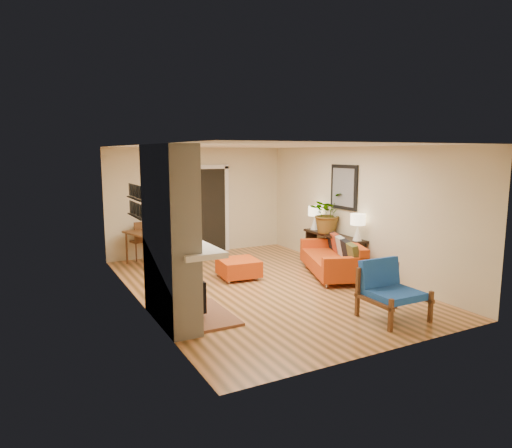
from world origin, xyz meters
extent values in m
plane|color=#D98E53|center=(0.00, 0.00, 0.00)|extent=(6.50, 6.50, 0.00)
plane|color=white|center=(0.00, 0.00, 2.60)|extent=(6.50, 6.50, 0.00)
plane|color=beige|center=(0.00, 3.25, 1.30)|extent=(4.50, 0.00, 4.50)
plane|color=beige|center=(0.00, -3.25, 1.30)|extent=(4.50, 0.00, 4.50)
plane|color=beige|center=(-2.25, 0.00, 1.30)|extent=(0.00, 6.50, 6.50)
plane|color=beige|center=(2.25, 0.00, 1.30)|extent=(0.00, 6.50, 6.50)
cube|color=black|center=(0.25, 3.22, 1.05)|extent=(0.88, 0.06, 2.10)
cube|color=white|center=(-0.24, 3.21, 1.05)|extent=(0.10, 0.08, 2.18)
cube|color=white|center=(0.74, 3.21, 1.05)|extent=(0.10, 0.08, 2.18)
cube|color=white|center=(0.25, 3.21, 2.13)|extent=(1.08, 0.08, 0.10)
cube|color=black|center=(2.22, 0.40, 1.75)|extent=(0.04, 0.85, 0.95)
cube|color=slate|center=(2.19, 0.40, 1.75)|extent=(0.01, 0.70, 0.80)
cube|color=black|center=(-2.21, 0.35, 1.42)|extent=(0.06, 0.95, 0.02)
cube|color=black|center=(-2.21, 0.35, 1.72)|extent=(0.06, 0.95, 0.02)
cube|color=white|center=(-2.04, -1.00, 1.86)|extent=(0.42, 1.50, 1.48)
cube|color=white|center=(-2.04, -1.00, 0.56)|extent=(0.42, 1.50, 1.12)
cube|color=white|center=(-1.79, -1.00, 1.12)|extent=(0.60, 1.68, 0.08)
cube|color=black|center=(-1.83, -1.00, 0.45)|extent=(0.03, 0.72, 0.78)
cube|color=brown|center=(-1.53, -1.00, 0.02)|extent=(0.75, 1.30, 0.04)
cube|color=black|center=(-1.71, -1.00, 0.34)|extent=(0.30, 0.36, 0.48)
cylinder|color=black|center=(-1.71, -1.00, 0.78)|extent=(0.10, 0.10, 0.40)
cube|color=gold|center=(-1.82, -1.00, 1.75)|extent=(0.04, 0.95, 0.95)
cube|color=silver|center=(-1.80, -1.00, 1.75)|extent=(0.01, 0.82, 0.82)
cylinder|color=silver|center=(1.02, -0.68, 0.05)|extent=(0.05, 0.05, 0.10)
cylinder|color=silver|center=(1.64, -0.92, 0.05)|extent=(0.05, 0.05, 0.10)
cylinder|color=silver|center=(1.66, 0.98, 0.05)|extent=(0.05, 0.05, 0.10)
cylinder|color=silver|center=(2.28, 0.74, 0.05)|extent=(0.05, 0.05, 0.10)
cube|color=#C24312|center=(1.65, 0.03, 0.24)|extent=(1.52, 2.18, 0.29)
cube|color=#C24312|center=(1.96, -0.09, 0.55)|extent=(0.90, 1.94, 0.33)
cube|color=#C24312|center=(1.32, -0.83, 0.48)|extent=(0.87, 0.47, 0.19)
cube|color=#C24312|center=(1.98, 0.88, 0.48)|extent=(0.87, 0.47, 0.19)
cube|color=brown|center=(1.56, -0.76, 0.59)|extent=(0.32, 0.43, 0.40)
cube|color=black|center=(1.70, -0.40, 0.59)|extent=(0.32, 0.43, 0.40)
cube|color=#AFAFAA|center=(1.84, -0.04, 0.59)|extent=(0.32, 0.43, 0.40)
cube|color=#A0381D|center=(1.96, 0.27, 0.59)|extent=(0.32, 0.43, 0.40)
cube|color=black|center=(2.10, 0.63, 0.59)|extent=(0.32, 0.43, 0.40)
cylinder|color=silver|center=(-0.47, 0.41, 0.03)|extent=(0.04, 0.04, 0.06)
cylinder|color=silver|center=(0.14, 0.35, 0.03)|extent=(0.04, 0.04, 0.06)
cylinder|color=silver|center=(-0.41, 1.01, 0.03)|extent=(0.04, 0.04, 0.06)
cylinder|color=silver|center=(0.19, 0.96, 0.03)|extent=(0.04, 0.04, 0.06)
cube|color=#C24312|center=(-0.14, 0.68, 0.22)|extent=(0.81, 0.81, 0.32)
cube|color=brown|center=(0.55, -2.44, 0.32)|extent=(0.06, 0.81, 0.05)
cube|color=brown|center=(0.54, -2.80, 0.24)|extent=(0.05, 0.05, 0.47)
cube|color=brown|center=(0.55, -2.09, 0.38)|extent=(0.05, 0.05, 0.76)
cube|color=brown|center=(1.32, -2.45, 0.32)|extent=(0.06, 0.81, 0.05)
cube|color=brown|center=(1.32, -2.81, 0.24)|extent=(0.05, 0.05, 0.47)
cube|color=brown|center=(1.33, -2.09, 0.38)|extent=(0.05, 0.05, 0.76)
cube|color=blue|center=(0.94, -2.45, 0.39)|extent=(0.72, 0.68, 0.11)
cube|color=blue|center=(0.94, -2.12, 0.65)|extent=(0.71, 0.19, 0.44)
cube|color=brown|center=(-1.47, 2.59, 0.73)|extent=(0.92, 1.13, 0.04)
cylinder|color=brown|center=(-1.63, 2.11, 0.35)|extent=(0.05, 0.05, 0.71)
cylinder|color=brown|center=(-1.09, 2.25, 0.35)|extent=(0.05, 0.05, 0.71)
cylinder|color=brown|center=(-1.85, 2.92, 0.35)|extent=(0.05, 0.05, 0.71)
cylinder|color=brown|center=(-1.32, 3.07, 0.35)|extent=(0.05, 0.05, 0.71)
cube|color=brown|center=(-1.16, 2.01, 0.44)|extent=(0.51, 0.51, 0.04)
cube|color=brown|center=(-1.21, 2.20, 0.69)|extent=(0.41, 0.15, 0.45)
cylinder|color=brown|center=(-1.28, 1.80, 0.22)|extent=(0.04, 0.04, 0.43)
cylinder|color=brown|center=(-0.96, 1.89, 0.22)|extent=(0.04, 0.04, 0.43)
cylinder|color=brown|center=(-1.37, 2.12, 0.22)|extent=(0.04, 0.04, 0.43)
cylinder|color=brown|center=(-1.04, 2.21, 0.22)|extent=(0.04, 0.04, 0.43)
cube|color=brown|center=(-1.50, 3.24, 0.44)|extent=(0.51, 0.51, 0.04)
cube|color=brown|center=(-1.45, 3.05, 0.69)|extent=(0.41, 0.15, 0.45)
cylinder|color=brown|center=(-1.61, 3.03, 0.22)|extent=(0.04, 0.04, 0.43)
cylinder|color=brown|center=(-1.29, 3.12, 0.22)|extent=(0.04, 0.04, 0.43)
cylinder|color=brown|center=(-1.70, 3.36, 0.22)|extent=(0.04, 0.04, 0.43)
cylinder|color=brown|center=(-1.38, 3.45, 0.22)|extent=(0.04, 0.04, 0.43)
cube|color=black|center=(2.07, 0.51, 0.70)|extent=(0.34, 1.85, 0.05)
cube|color=black|center=(2.07, -0.34, 0.34)|extent=(0.30, 0.04, 0.68)
cube|color=black|center=(2.07, 1.36, 0.34)|extent=(0.30, 0.04, 0.68)
cone|color=white|center=(2.07, -0.26, 0.88)|extent=(0.18, 0.18, 0.30)
cylinder|color=white|center=(2.07, -0.26, 1.05)|extent=(0.03, 0.03, 0.06)
cylinder|color=#FFEABF|center=(2.07, -0.26, 1.16)|extent=(0.30, 0.30, 0.22)
cone|color=white|center=(2.07, 1.24, 0.88)|extent=(0.18, 0.18, 0.30)
cylinder|color=white|center=(2.07, 1.24, 1.05)|extent=(0.03, 0.03, 0.06)
cylinder|color=#FFEABF|center=(2.07, 1.24, 1.16)|extent=(0.30, 0.30, 0.22)
imported|color=#1E5919|center=(2.06, 0.75, 1.17)|extent=(1.00, 0.94, 0.90)
camera|label=1|loc=(-3.95, -7.29, 2.49)|focal=32.00mm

